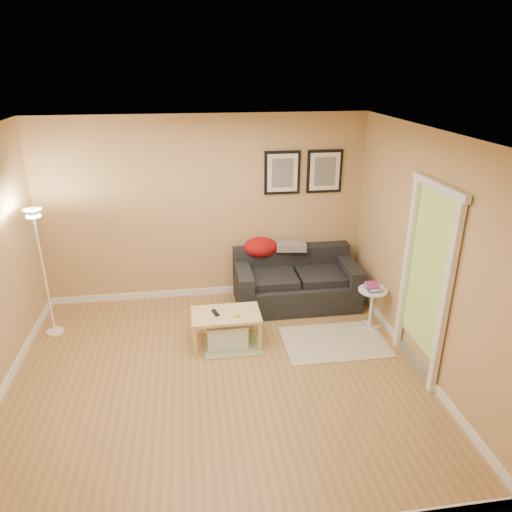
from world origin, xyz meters
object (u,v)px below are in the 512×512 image
Objects in this scene: book_stack at (373,287)px; coffee_table at (226,328)px; storage_bin at (227,332)px; floor_lamp at (45,277)px; side_table at (371,309)px; sofa at (296,279)px.

coffee_table is at bearing 164.10° from book_stack.
storage_bin is 0.31× the size of floor_lamp.
book_stack is at bearing -6.62° from floor_lamp.
side_table is at bearing 3.26° from coffee_table.
floor_lamp reaches higher than storage_bin.
floor_lamp is (-3.22, -0.34, 0.41)m from sofa.
book_stack is at bearing -45.25° from sofa.
storage_bin is at bearing -62.54° from coffee_table.
sofa is 2.06× the size of coffee_table.
sofa is at bearing 116.15° from book_stack.
side_table is at bearing -45.53° from sofa.
sofa reaches higher than book_stack.
storage_bin is 2.23× the size of book_stack.
floor_lamp reaches higher than sofa.
coffee_table is at bearing -140.18° from sofa.
book_stack is (1.86, 0.10, 0.44)m from storage_bin.
book_stack reaches higher than side_table.
floor_lamp is (-2.15, 0.55, 0.57)m from coffee_table.
side_table is (1.86, 0.09, 0.12)m from storage_bin.
floor_lamp is (-4.02, 0.47, 0.50)m from side_table.
side_table reaches higher than coffee_table.
sofa reaches higher than side_table.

